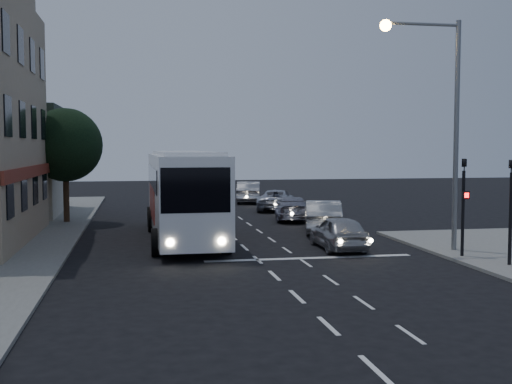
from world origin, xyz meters
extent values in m
plane|color=black|center=(0.00, 0.00, 0.00)|extent=(120.00, 120.00, 0.00)
cube|color=silver|center=(0.00, -10.00, 0.01)|extent=(0.12, 1.60, 0.01)
cube|color=silver|center=(0.00, -7.00, 0.01)|extent=(0.12, 1.60, 0.01)
cube|color=silver|center=(0.00, -4.00, 0.01)|extent=(0.12, 1.60, 0.01)
cube|color=silver|center=(0.00, -1.00, 0.01)|extent=(0.12, 1.60, 0.01)
cube|color=silver|center=(0.00, 2.00, 0.01)|extent=(0.12, 1.60, 0.01)
cube|color=silver|center=(0.00, 5.00, 0.01)|extent=(0.12, 1.60, 0.01)
cube|color=silver|center=(0.00, 8.00, 0.01)|extent=(0.12, 1.60, 0.01)
cube|color=silver|center=(0.00, 11.00, 0.01)|extent=(0.12, 1.60, 0.01)
cube|color=silver|center=(0.00, 14.00, 0.01)|extent=(0.12, 1.60, 0.01)
cube|color=silver|center=(0.00, 17.00, 0.01)|extent=(0.12, 1.60, 0.01)
cube|color=silver|center=(1.60, -8.00, 0.01)|extent=(0.10, 1.50, 0.01)
cube|color=silver|center=(1.60, -5.00, 0.01)|extent=(0.10, 1.50, 0.01)
cube|color=silver|center=(1.60, -2.00, 0.01)|extent=(0.10, 1.50, 0.01)
cube|color=silver|center=(1.60, 1.00, 0.01)|extent=(0.10, 1.50, 0.01)
cube|color=silver|center=(1.60, 4.00, 0.01)|extent=(0.10, 1.50, 0.01)
cube|color=silver|center=(1.60, 7.00, 0.01)|extent=(0.10, 1.50, 0.01)
cube|color=silver|center=(1.60, 10.00, 0.01)|extent=(0.10, 1.50, 0.01)
cube|color=silver|center=(1.60, 13.00, 0.01)|extent=(0.10, 1.50, 0.01)
cube|color=silver|center=(1.60, 16.00, 0.01)|extent=(0.10, 1.50, 0.01)
cube|color=silver|center=(1.60, 19.00, 0.01)|extent=(0.10, 1.50, 0.01)
cube|color=silver|center=(2.00, 2.00, 0.01)|extent=(8.00, 0.35, 0.01)
cube|color=white|center=(-2.33, 8.06, 2.12)|extent=(2.84, 13.05, 3.47)
cube|color=white|center=(-2.33, 8.06, 3.91)|extent=(2.40, 12.62, 0.20)
cube|color=black|center=(-2.33, 1.60, 2.66)|extent=(2.50, 0.15, 1.63)
cube|color=black|center=(-0.96, 8.60, 2.82)|extent=(0.15, 10.86, 0.98)
cube|color=black|center=(-3.69, 8.60, 2.82)|extent=(0.15, 10.86, 0.98)
cube|color=maroon|center=(-0.95, 9.15, 1.63)|extent=(0.09, 5.97, 1.52)
cube|color=maroon|center=(-3.70, 9.15, 1.63)|extent=(0.09, 5.97, 1.52)
cylinder|color=black|center=(-3.68, 3.50, 0.54)|extent=(0.39, 1.09, 1.09)
cylinder|color=black|center=(-0.97, 3.50, 0.54)|extent=(0.39, 1.09, 1.09)
cylinder|color=black|center=(-3.68, 10.78, 0.54)|extent=(0.39, 1.09, 1.09)
cylinder|color=black|center=(-0.97, 10.78, 0.54)|extent=(0.39, 1.09, 1.09)
cylinder|color=black|center=(-3.68, 12.62, 0.54)|extent=(0.39, 1.09, 1.09)
cylinder|color=black|center=(-0.97, 12.62, 0.54)|extent=(0.39, 1.09, 1.09)
cylinder|color=#FFF2CC|center=(-3.25, 1.52, 0.81)|extent=(0.28, 0.06, 0.28)
cylinder|color=#FFF2CC|center=(-1.40, 1.52, 0.81)|extent=(0.28, 0.06, 0.28)
imported|color=#A6A6A9|center=(3.73, 3.80, 0.70)|extent=(1.75, 4.16, 1.41)
imported|color=#A8A8A8|center=(4.59, 9.00, 0.79)|extent=(2.80, 5.08, 1.59)
imported|color=gray|center=(4.35, 14.41, 0.68)|extent=(2.75, 4.98, 1.37)
imported|color=#A5A9B5|center=(4.69, 20.28, 0.69)|extent=(3.52, 5.41, 1.39)
imported|color=#ADACB1|center=(3.94, 26.49, 0.80)|extent=(2.61, 5.08, 1.60)
cylinder|color=black|center=(7.60, 0.80, 1.72)|extent=(0.12, 0.12, 3.20)
imported|color=black|center=(7.60, 0.80, 3.77)|extent=(0.15, 0.18, 0.90)
cube|color=black|center=(7.60, 0.62, 2.42)|extent=(0.25, 0.12, 0.30)
cube|color=#FF0C0C|center=(7.60, 0.55, 2.42)|extent=(0.16, 0.02, 0.18)
cylinder|color=black|center=(8.30, -1.20, 1.72)|extent=(0.12, 0.12, 3.20)
imported|color=black|center=(8.30, -1.20, 3.77)|extent=(0.18, 0.15, 0.90)
cylinder|color=slate|center=(8.00, 2.20, 4.62)|extent=(0.20, 0.20, 9.00)
cylinder|color=slate|center=(6.50, 2.20, 8.92)|extent=(3.00, 0.12, 0.12)
sphere|color=#FFBF59|center=(5.00, 2.20, 8.82)|extent=(0.44, 0.44, 0.44)
cube|color=gray|center=(-9.50, 8.00, 10.37)|extent=(1.00, 12.00, 0.50)
cube|color=maroon|center=(-8.95, 8.00, 3.12)|extent=(0.15, 12.00, 0.50)
cube|color=black|center=(-8.98, 3.50, 2.32)|extent=(0.06, 1.30, 1.50)
cube|color=black|center=(-8.98, 6.50, 2.32)|extent=(0.06, 1.30, 1.50)
cube|color=black|center=(-8.98, 9.50, 2.32)|extent=(0.06, 1.30, 1.50)
cube|color=black|center=(-8.98, 12.50, 2.32)|extent=(0.06, 1.30, 1.50)
cube|color=black|center=(-8.98, 3.50, 5.32)|extent=(0.06, 1.30, 1.50)
cube|color=black|center=(-8.98, 6.50, 5.32)|extent=(0.06, 1.30, 1.50)
cube|color=black|center=(-8.98, 9.50, 5.32)|extent=(0.06, 1.30, 1.50)
cube|color=black|center=(-8.98, 12.50, 5.32)|extent=(0.06, 1.30, 1.50)
cube|color=black|center=(-8.98, 3.50, 8.32)|extent=(0.06, 1.30, 1.50)
cube|color=black|center=(-8.98, 6.50, 8.32)|extent=(0.06, 1.30, 1.50)
cube|color=black|center=(-8.98, 9.50, 8.32)|extent=(0.06, 1.30, 1.50)
cube|color=black|center=(-8.98, 12.50, 8.32)|extent=(0.06, 1.30, 1.50)
cylinder|color=black|center=(-8.20, 15.00, 1.52)|extent=(0.32, 0.32, 2.80)
sphere|color=black|center=(-8.20, 15.00, 4.32)|extent=(4.00, 4.00, 4.00)
sphere|color=black|center=(-8.00, 15.60, 5.02)|extent=(2.60, 2.60, 2.60)
sphere|color=black|center=(-8.50, 14.40, 4.72)|extent=(2.40, 2.40, 2.40)
camera|label=1|loc=(-4.38, -21.23, 4.19)|focal=45.00mm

